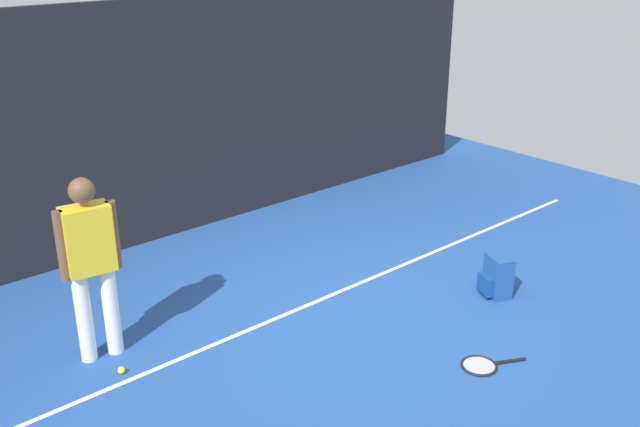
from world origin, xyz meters
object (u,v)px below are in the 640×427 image
(tennis_player, at_px, (91,259))
(tennis_racket, at_px, (482,365))
(tennis_ball_near_player, at_px, (121,370))
(backpack, at_px, (497,277))

(tennis_player, distance_m, tennis_racket, 3.54)
(tennis_racket, height_order, tennis_ball_near_player, tennis_ball_near_player)
(tennis_player, height_order, backpack, tennis_player)
(tennis_player, xyz_separation_m, backpack, (3.63, -1.64, -0.76))
(tennis_player, bearing_deg, backpack, -15.82)
(tennis_racket, bearing_deg, backpack, -120.92)
(tennis_racket, relative_size, tennis_ball_near_player, 9.48)
(tennis_player, height_order, tennis_racket, tennis_player)
(tennis_ball_near_player, bearing_deg, tennis_player, 88.91)
(tennis_player, xyz_separation_m, tennis_racket, (2.45, -2.37, -0.95))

